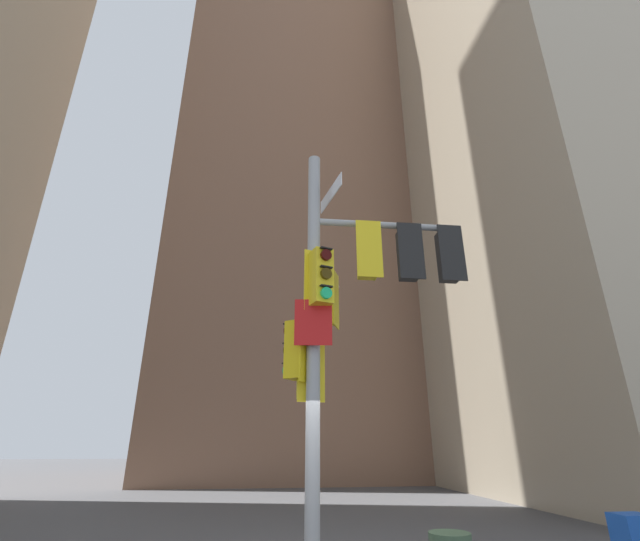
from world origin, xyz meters
TOP-DOWN VIEW (x-y plane):
  - building_tower_right at (14.53, 8.90)m, footprint 13.74×13.74m
  - building_mid_block at (2.15, 23.25)m, footprint 17.31×17.31m
  - signal_pole_assembly at (0.58, 0.10)m, footprint 3.42×2.34m

SIDE VIEW (x-z plane):
  - signal_pole_assembly at x=0.58m, z-range 0.59..7.85m
  - building_mid_block at x=2.15m, z-range 0.00..48.56m
  - building_tower_right at x=14.53m, z-range 0.00..51.04m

